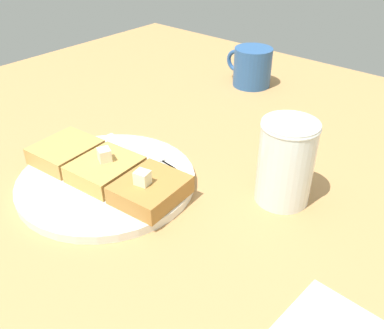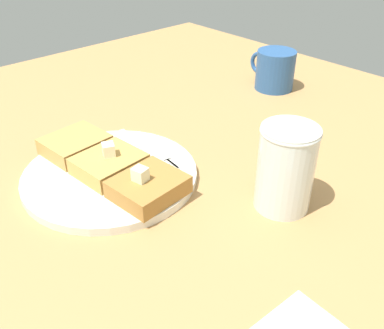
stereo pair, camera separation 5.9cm
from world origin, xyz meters
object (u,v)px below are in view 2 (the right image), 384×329
object	(u,v)px
fork	(151,151)
syrup_jar	(285,170)
plate	(110,174)
coffee_mug	(275,70)

from	to	relation	value
fork	syrup_jar	world-z (taller)	syrup_jar
plate	coffee_mug	size ratio (longest dim) A/B	2.36
coffee_mug	plate	bearing A→B (deg)	96.90
plate	syrup_jar	world-z (taller)	syrup_jar
plate	coffee_mug	distance (cm)	46.18
plate	fork	bearing A→B (deg)	-87.60
plate	syrup_jar	size ratio (longest dim) A/B	2.18
fork	syrup_jar	distance (cm)	22.69
syrup_jar	coffee_mug	bearing A→B (deg)	-50.16
plate	coffee_mug	bearing A→B (deg)	-83.10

